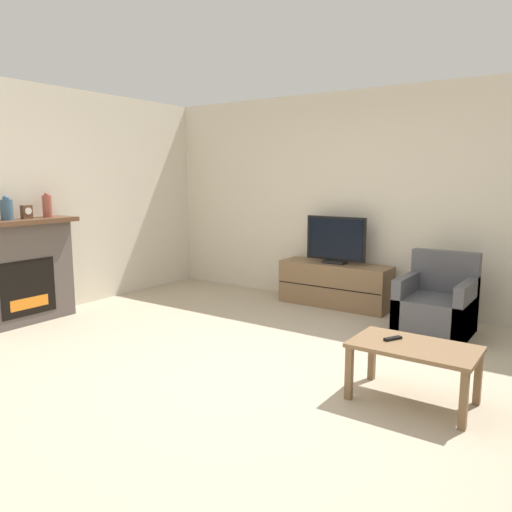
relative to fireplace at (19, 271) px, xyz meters
The scene contains 12 objects.
ground_plane 3.09m from the fireplace, ahead, with size 24.00×24.00×0.00m, color tan.
wall_back 4.31m from the fireplace, 44.73° to the left, with size 12.00×0.06×2.70m.
wall_left 0.86m from the fireplace, 118.50° to the left, with size 0.06×12.00×2.70m.
fireplace is the anchor object (origin of this frame).
mantel_vase_centre_left 0.70m from the fireplace, 80.02° to the right, with size 0.13×0.13×0.27m.
mantel_vase_right 0.81m from the fireplace, 87.48° to the left, with size 0.10×0.10×0.29m.
mantel_clock 0.66m from the fireplace, 82.14° to the left, with size 0.08×0.11×0.15m.
tv_stand 3.73m from the fireplace, 46.61° to the left, with size 1.42×0.43×0.55m.
tv 3.73m from the fireplace, 46.59° to the left, with size 0.80×0.18×0.59m.
armchair 4.56m from the fireplace, 30.03° to the left, with size 0.70×0.76×0.85m.
coffee_table 4.28m from the fireplace, ahead, with size 0.88×0.53×0.43m.
remote 4.12m from the fireplace, ahead, with size 0.11×0.15×0.02m.
Camera 1 is at (2.26, -3.33, 1.64)m, focal length 35.00 mm.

